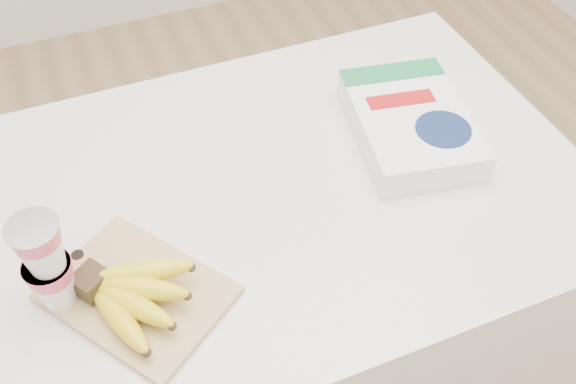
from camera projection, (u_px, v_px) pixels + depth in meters
The scene contains 5 objects.
table at pixel (272, 316), 1.44m from camera, with size 1.14×0.76×0.85m, color silver.
cutting_board at pixel (138, 294), 0.97m from camera, with size 0.19×0.26×0.01m, color tan.
bananas at pixel (130, 294), 0.93m from camera, with size 0.18×0.18×0.06m.
yogurt_stack at pixel (46, 262), 0.89m from camera, with size 0.08×0.07×0.17m.
cereal_box at pixel (410, 124), 1.19m from camera, with size 0.25×0.32×0.07m.
Camera 1 is at (-0.26, -0.73, 1.67)m, focal length 40.00 mm.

